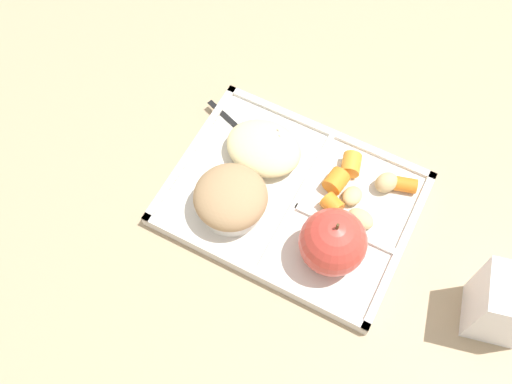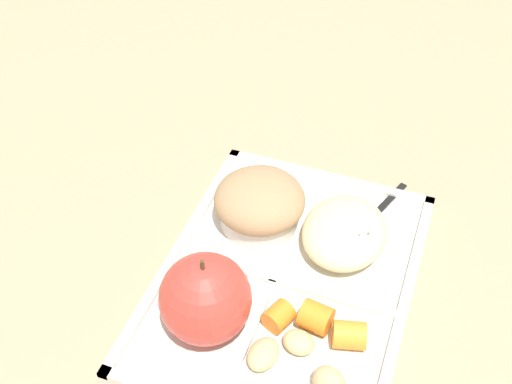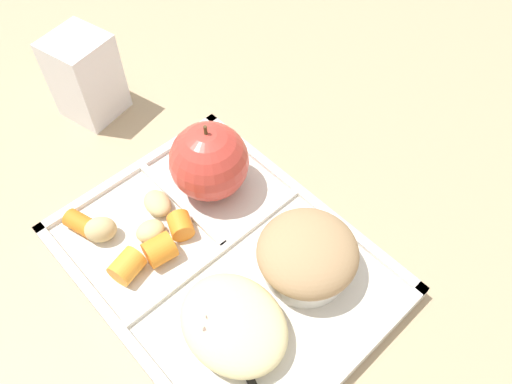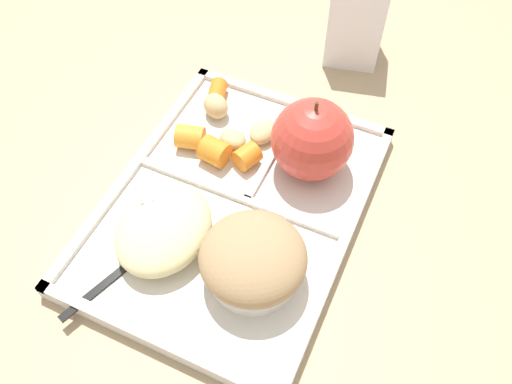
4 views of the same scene
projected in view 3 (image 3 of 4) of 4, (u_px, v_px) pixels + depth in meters
ground at (223, 266)px, 0.50m from camera, size 6.00×6.00×0.00m
lunch_tray at (223, 262)px, 0.50m from camera, size 0.32×0.24×0.02m
green_apple at (209, 161)px, 0.52m from camera, size 0.08×0.08×0.09m
bran_muffin at (307, 255)px, 0.47m from camera, size 0.09×0.09×0.06m
carrot_slice_back at (181, 225)px, 0.50m from camera, size 0.03×0.03×0.02m
carrot_slice_near_corner at (82, 224)px, 0.51m from camera, size 0.04×0.03×0.02m
carrot_slice_tilted at (127, 266)px, 0.47m from camera, size 0.03×0.03×0.03m
carrot_slice_center at (160, 250)px, 0.48m from camera, size 0.03×0.03×0.03m
potato_chunk_large at (101, 229)px, 0.50m from camera, size 0.04×0.04×0.03m
potato_chunk_wedge at (150, 231)px, 0.50m from camera, size 0.03×0.03×0.02m
potato_chunk_corner at (157, 203)px, 0.52m from camera, size 0.04×0.03×0.02m
egg_noodle_pile at (234, 323)px, 0.43m from camera, size 0.10×0.08×0.04m
meatball_front at (211, 334)px, 0.43m from camera, size 0.03×0.03×0.03m
meatball_side at (227, 337)px, 0.43m from camera, size 0.04×0.04×0.04m
meatball_center at (213, 324)px, 0.44m from camera, size 0.04×0.04×0.04m
plastic_fork at (245, 368)px, 0.43m from camera, size 0.14×0.06×0.00m
milk_carton at (86, 77)px, 0.60m from camera, size 0.08×0.08×0.10m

